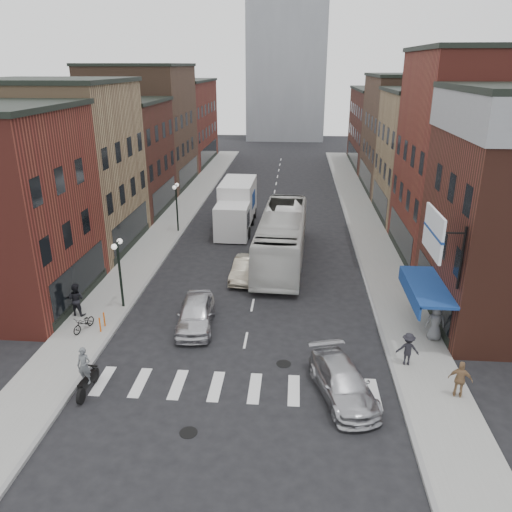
{
  "coord_description": "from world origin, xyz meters",
  "views": [
    {
      "loc": [
        2.33,
        -21.12,
        13.18
      ],
      "look_at": [
        0.03,
        7.11,
        2.28
      ],
      "focal_mm": 35.0,
      "sensor_mm": 36.0,
      "label": 1
    }
  ],
  "objects": [
    {
      "name": "curb_right",
      "position": [
        7.0,
        22.0,
        0.0
      ],
      "size": [
        0.2,
        74.0,
        0.16
      ],
      "primitive_type": "cube",
      "color": "gray",
      "rests_on": "ground"
    },
    {
      "name": "bldg_right_far_b",
      "position": [
        14.99,
        49.0,
        5.15
      ],
      "size": [
        10.3,
        16.2,
        10.3
      ],
      "color": "#4B241A",
      "rests_on": "ground"
    },
    {
      "name": "curb_left",
      "position": [
        -7.0,
        22.0,
        0.0
      ],
      "size": [
        0.2,
        74.0,
        0.16
      ],
      "primitive_type": "cube",
      "color": "gray",
      "rests_on": "ground"
    },
    {
      "name": "box_truck",
      "position": [
        -2.65,
        19.61,
        1.91
      ],
      "size": [
        2.81,
        8.9,
        3.86
      ],
      "rotation": [
        0.0,
        0.0,
        -0.02
      ],
      "color": "silver",
      "rests_on": "ground"
    },
    {
      "name": "bldg_right_mid_a",
      "position": [
        15.0,
        14.0,
        7.15
      ],
      "size": [
        10.3,
        10.2,
        14.3
      ],
      "color": "maroon",
      "rests_on": "ground"
    },
    {
      "name": "bldg_left_mid_b",
      "position": [
        -14.99,
        24.0,
        5.15
      ],
      "size": [
        10.3,
        10.2,
        10.3
      ],
      "color": "#4B241A",
      "rests_on": "ground"
    },
    {
      "name": "bldg_right_far_a",
      "position": [
        14.99,
        35.0,
        6.15
      ],
      "size": [
        10.3,
        12.2,
        12.3
      ],
      "color": "brown",
      "rests_on": "ground"
    },
    {
      "name": "awning_blue",
      "position": [
        8.93,
        2.5,
        2.63
      ],
      "size": [
        1.8,
        5.0,
        0.78
      ],
      "color": "navy",
      "rests_on": "ground"
    },
    {
      "name": "ground",
      "position": [
        0.0,
        0.0,
        0.0
      ],
      "size": [
        160.0,
        160.0,
        0.0
      ],
      "primitive_type": "plane",
      "color": "black",
      "rests_on": "ground"
    },
    {
      "name": "parked_bicycle",
      "position": [
        -8.5,
        1.09,
        0.56
      ],
      "size": [
        0.98,
        1.66,
        0.83
      ],
      "primitive_type": "imported",
      "rotation": [
        0.0,
        0.0,
        -0.29
      ],
      "color": "black",
      "rests_on": "sidewalk_left"
    },
    {
      "name": "sidewalk_left",
      "position": [
        -8.5,
        22.0,
        0.07
      ],
      "size": [
        3.0,
        74.0,
        0.15
      ],
      "primitive_type": "cube",
      "color": "gray",
      "rests_on": "ground"
    },
    {
      "name": "transit_bus",
      "position": [
        1.46,
        12.22,
        1.79
      ],
      "size": [
        3.55,
        12.98,
        3.58
      ],
      "primitive_type": "imported",
      "rotation": [
        0.0,
        0.0,
        -0.04
      ],
      "color": "silver",
      "rests_on": "ground"
    },
    {
      "name": "bike_rack",
      "position": [
        -7.6,
        1.3,
        0.55
      ],
      "size": [
        0.08,
        0.68,
        0.8
      ],
      "color": "#D8590C",
      "rests_on": "sidewalk_left"
    },
    {
      "name": "bldg_left_mid_a",
      "position": [
        -14.99,
        14.0,
        6.15
      ],
      "size": [
        10.3,
        10.2,
        12.3
      ],
      "color": "#8A6C4C",
      "rests_on": "ground"
    },
    {
      "name": "ped_right_b",
      "position": [
        9.37,
        -3.04,
        0.98
      ],
      "size": [
        1.07,
        0.75,
        1.65
      ],
      "primitive_type": "imported",
      "rotation": [
        0.0,
        0.0,
        2.84
      ],
      "color": "#8E6B48",
      "rests_on": "sidewalk_right"
    },
    {
      "name": "curb_car",
      "position": [
        4.54,
        -3.26,
        0.7
      ],
      "size": [
        3.2,
        5.17,
        1.4
      ],
      "primitive_type": "imported",
      "rotation": [
        0.0,
        0.0,
        0.28
      ],
      "color": "#A9AAAE",
      "rests_on": "ground"
    },
    {
      "name": "streetlamp_near",
      "position": [
        -7.4,
        4.0,
        2.91
      ],
      "size": [
        0.32,
        1.22,
        4.11
      ],
      "color": "black",
      "rests_on": "ground"
    },
    {
      "name": "billboard_sign",
      "position": [
        8.59,
        0.5,
        6.13
      ],
      "size": [
        1.52,
        3.0,
        3.7
      ],
      "color": "black",
      "rests_on": "ground"
    },
    {
      "name": "motorcycle_rider",
      "position": [
        -6.3,
        -3.89,
        1.04
      ],
      "size": [
        0.65,
        2.18,
        2.22
      ],
      "rotation": [
        0.0,
        0.0,
        -0.12
      ],
      "color": "black",
      "rests_on": "ground"
    },
    {
      "name": "ped_right_a",
      "position": [
        7.69,
        -0.76,
        0.95
      ],
      "size": [
        1.08,
        0.61,
        1.6
      ],
      "primitive_type": "imported",
      "rotation": [
        0.0,
        0.0,
        3.04
      ],
      "color": "black",
      "rests_on": "sidewalk_right"
    },
    {
      "name": "ped_right_c",
      "position": [
        9.51,
        1.65,
        1.11
      ],
      "size": [
        0.97,
        0.66,
        1.92
      ],
      "primitive_type": "imported",
      "rotation": [
        0.0,
        0.0,
        3.09
      ],
      "color": "slate",
      "rests_on": "sidewalk_right"
    },
    {
      "name": "ped_left_solo",
      "position": [
        -9.56,
        2.76,
        1.09
      ],
      "size": [
        0.99,
        0.67,
        1.88
      ],
      "primitive_type": "imported",
      "rotation": [
        0.0,
        0.0,
        2.97
      ],
      "color": "black",
      "rests_on": "sidewalk_left"
    },
    {
      "name": "bldg_right_mid_b",
      "position": [
        14.99,
        24.0,
        5.65
      ],
      "size": [
        10.3,
        10.2,
        11.3
      ],
      "color": "#8A6C4C",
      "rests_on": "ground"
    },
    {
      "name": "sidewalk_right",
      "position": [
        8.5,
        22.0,
        0.07
      ],
      "size": [
        3.0,
        74.0,
        0.15
      ],
      "primitive_type": "cube",
      "color": "gray",
      "rests_on": "ground"
    },
    {
      "name": "bldg_left_far_a",
      "position": [
        -14.99,
        35.0,
        6.65
      ],
      "size": [
        10.3,
        12.2,
        13.3
      ],
      "color": "brown",
      "rests_on": "ground"
    },
    {
      "name": "bldg_left_far_b",
      "position": [
        -14.99,
        49.0,
        5.65
      ],
      "size": [
        10.3,
        16.2,
        11.3
      ],
      "color": "maroon",
      "rests_on": "ground"
    },
    {
      "name": "sedan_left_near",
      "position": [
        -2.8,
        2.21,
        0.79
      ],
      "size": [
        2.28,
        4.79,
        1.58
      ],
      "primitive_type": "imported",
      "rotation": [
        0.0,
        0.0,
        0.09
      ],
      "color": "silver",
      "rests_on": "ground"
    },
    {
      "name": "crosswalk_stripes",
      "position": [
        0.0,
        -3.0,
        0.0
      ],
      "size": [
        12.0,
        2.2,
        0.01
      ],
      "primitive_type": "cube",
      "color": "silver",
      "rests_on": "ground"
    },
    {
      "name": "sedan_left_far",
      "position": [
        -0.8,
        8.82,
        0.69
      ],
      "size": [
        1.84,
        4.31,
        1.38
      ],
      "primitive_type": "imported",
      "rotation": [
        0.0,
        0.0,
        -0.09
      ],
      "color": "#B7AD94",
      "rests_on": "ground"
    },
    {
      "name": "streetlamp_far",
      "position": [
        -7.4,
        18.0,
        2.91
      ],
      "size": [
        0.32,
        1.22,
        4.11
      ],
      "color": "black",
      "rests_on": "ground"
    }
  ]
}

